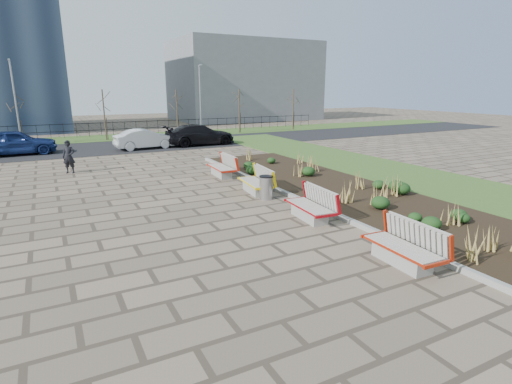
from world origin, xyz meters
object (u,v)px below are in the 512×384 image
bench_d (221,166)px  car_silver (145,139)px  bench_c (255,181)px  litter_bin (266,188)px  bench_a (402,245)px  car_black (200,135)px  lamp_east (200,101)px  pedestrian (69,157)px  lamp_west (16,104)px  car_blue (15,142)px  bench_b (309,204)px

bench_d → car_silver: car_silver is taller
bench_d → bench_c: bearing=-87.7°
litter_bin → bench_a: bearing=-89.6°
bench_c → car_black: car_black is taller
car_black → lamp_east: (2.20, 5.75, 2.26)m
car_black → bench_d: bearing=165.2°
bench_c → car_silver: bearing=101.3°
bench_c → pedestrian: pedestrian is taller
car_silver → lamp_east: 8.84m
car_black → lamp_west: size_ratio=0.87×
bench_d → car_black: 11.11m
lamp_west → car_blue: bearing=-91.3°
bench_a → lamp_west: size_ratio=0.35×
bench_b → car_silver: (-1.24, 18.05, 0.20)m
bench_d → litter_bin: (-0.05, -4.56, -0.06)m
bench_a → car_blue: 24.74m
bench_b → pedestrian: bearing=123.7°
bench_a → car_silver: (-1.24, 21.91, 0.20)m
bench_a → car_black: (2.80, 21.98, 0.28)m
bench_c → bench_d: same height
bench_a → bench_d: bearing=92.6°
bench_b → car_silver: 18.09m
car_silver → pedestrian: bearing=137.0°
bench_b → bench_d: bearing=94.6°
bench_b → bench_d: size_ratio=1.00×
car_black → car_silver: bearing=90.7°
bench_c → lamp_east: bearing=82.3°
bench_b → bench_a: bearing=-85.4°
car_blue → bench_d: bearing=-144.4°
bench_b → bench_d: (0.00, 7.36, 0.00)m
car_blue → bench_c: bearing=-151.3°
litter_bin → car_blue: car_blue is taller
pedestrian → lamp_east: (11.43, 12.28, 2.22)m
litter_bin → lamp_west: bearing=113.0°
bench_b → car_blue: size_ratio=0.44×
bench_d → litter_bin: size_ratio=2.37×
car_silver → car_blue: bearing=77.9°
car_silver → bench_a: bearing=179.0°
car_black → lamp_east: size_ratio=0.87×
pedestrian → car_silver: size_ratio=0.40×
car_silver → car_black: car_black is taller
car_blue → car_black: 11.96m
bench_a → bench_b: bearing=92.6°
bench_b → bench_d: same height
lamp_west → car_black: bearing=-26.0°
pedestrian → lamp_west: size_ratio=0.27×
bench_c → bench_d: size_ratio=1.00×
bench_a → lamp_west: bearing=110.6°
bench_a → bench_b: (0.00, 3.86, 0.00)m
bench_b → lamp_west: lamp_west is taller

